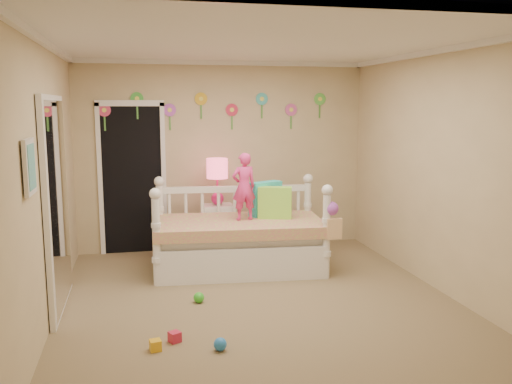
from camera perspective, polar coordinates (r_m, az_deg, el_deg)
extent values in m
cube|color=#7F684C|center=(5.68, 0.33, -11.51)|extent=(4.00, 4.50, 0.01)
cube|color=white|center=(5.35, 0.36, 15.55)|extent=(4.00, 4.50, 0.01)
cube|color=tan|center=(7.56, -3.46, 3.79)|extent=(4.00, 0.01, 2.60)
cube|color=tan|center=(5.29, -21.28, 0.87)|extent=(0.01, 4.50, 2.60)
cube|color=tan|center=(6.12, 18.93, 2.05)|extent=(0.01, 4.50, 2.60)
cube|color=#28CCCC|center=(6.83, 1.00, -0.70)|extent=(0.45, 0.32, 0.43)
cube|color=#95E846|center=(6.66, 2.00, -1.13)|extent=(0.44, 0.27, 0.39)
imported|color=#F5378D|center=(6.52, -1.29, 0.57)|extent=(0.32, 0.24, 0.82)
cube|color=white|center=(7.32, -4.05, -3.99)|extent=(0.42, 0.33, 0.68)
sphere|color=#F2207F|center=(7.24, -4.09, -0.69)|extent=(0.17, 0.17, 0.17)
cylinder|color=#F2207F|center=(7.21, -4.10, 0.71)|extent=(0.03, 0.03, 0.36)
cylinder|color=#FB4B68|center=(7.18, -4.13, 2.50)|extent=(0.28, 0.28, 0.26)
cube|color=black|center=(7.48, -12.93, 1.48)|extent=(0.90, 0.04, 2.07)
cube|color=white|center=(5.62, -20.27, -1.20)|extent=(0.07, 1.30, 2.10)
cube|color=white|center=(4.38, -22.82, 2.47)|extent=(0.05, 0.34, 0.42)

